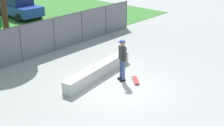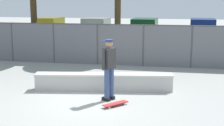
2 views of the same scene
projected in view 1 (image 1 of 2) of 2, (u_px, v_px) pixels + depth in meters
name	position (u px, v px, depth m)	size (l,w,h in m)	color
ground_plane	(120.00, 86.00, 13.48)	(80.00, 80.00, 0.00)	#9E9E99
concrete_ledge	(99.00, 71.00, 14.27)	(4.59, 1.14, 0.56)	#B7B5AD
skateboarder	(122.00, 58.00, 13.63)	(0.41, 0.54, 1.84)	black
skateboard	(136.00, 80.00, 13.86)	(0.69, 0.72, 0.09)	red
chainlink_fence	(38.00, 38.00, 16.47)	(14.81, 0.07, 1.88)	#4C4C51
car_blue	(19.00, 7.00, 24.50)	(2.18, 4.29, 1.66)	#233D9E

